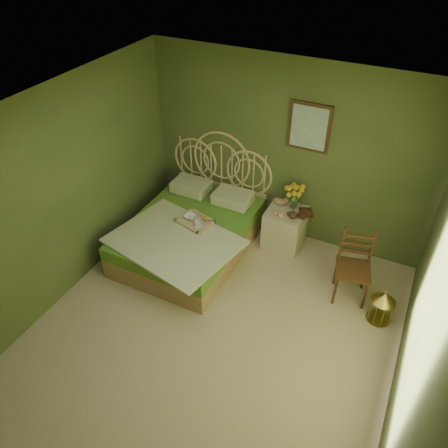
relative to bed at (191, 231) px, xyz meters
The scene contains 14 objects.
floor 1.64m from the bed, 52.39° to the right, with size 4.50×4.50×0.00m, color #C5AC8E.
ceiling 2.81m from the bed, 52.39° to the right, with size 4.50×4.50×0.00m, color silver.
wall_back 1.70m from the bed, 44.58° to the left, with size 4.00×4.00×0.00m, color #5B6435.
wall_left 1.91m from the bed, 128.42° to the right, with size 4.50×4.50×0.00m, color #5B6435.
wall_right 3.40m from the bed, 23.19° to the right, with size 4.50×4.50×0.00m, color #5B6435.
wall_art 2.13m from the bed, 36.92° to the left, with size 0.54×0.04×0.64m.
bed is the anchor object (origin of this frame).
nightstand 1.35m from the bed, 30.83° to the left, with size 0.53×0.53×1.01m.
chair 2.27m from the bed, ahead, with size 0.50×0.50×0.94m.
birdcage 2.69m from the bed, ahead, with size 0.28×0.28×0.43m.
book_lower 1.54m from the bed, 27.68° to the left, with size 0.18×0.24×0.02m, color #381E0F.
book_upper 1.54m from the bed, 27.68° to the left, with size 0.16×0.22×0.02m, color #472819.
cereal_bowl 0.25m from the bed, 93.41° to the right, with size 0.16×0.16×0.04m, color white.
coffee_cup 0.35m from the bed, 33.07° to the right, with size 0.08×0.08×0.08m, color white.
Camera 1 is at (1.57, -2.84, 4.16)m, focal length 35.00 mm.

